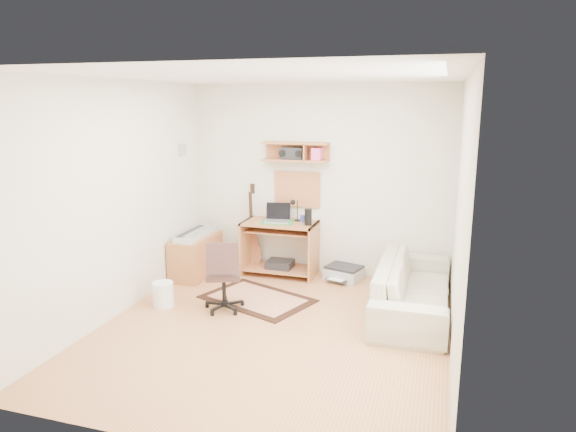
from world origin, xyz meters
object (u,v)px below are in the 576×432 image
(desk, at_px, (280,248))
(cabinet, at_px, (196,256))
(sofa, at_px, (414,279))
(task_chair, at_px, (224,274))
(printer, at_px, (344,273))

(desk, height_order, cabinet, desk)
(cabinet, bearing_deg, sofa, -8.48)
(task_chair, height_order, cabinet, task_chair)
(printer, bearing_deg, sofa, -25.20)
(desk, relative_size, printer, 2.15)
(desk, xyz_separation_m, printer, (0.89, 0.06, -0.29))
(cabinet, xyz_separation_m, sofa, (2.96, -0.44, 0.12))
(task_chair, relative_size, cabinet, 0.95)
(sofa, bearing_deg, printer, 48.16)
(desk, distance_m, cabinet, 1.17)
(cabinet, bearing_deg, printer, 11.85)
(task_chair, distance_m, cabinet, 1.35)
(task_chair, relative_size, sofa, 0.43)
(desk, distance_m, sofa, 2.02)
(desk, relative_size, sofa, 0.50)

